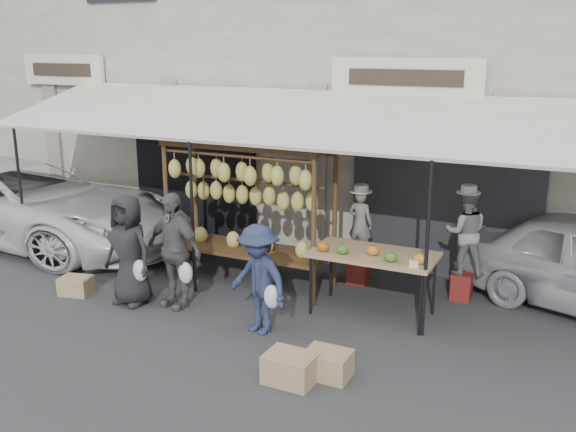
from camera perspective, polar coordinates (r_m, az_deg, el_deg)
name	(u,v)px	position (r m, az deg, el deg)	size (l,w,h in m)	color
ground_plane	(210,333)	(8.57, -6.91, -10.31)	(90.00, 90.00, 0.00)	#2D2D30
shophouse	(376,44)	(13.65, 7.87, 14.93)	(24.00, 6.15, 7.30)	beige
awning	(287,118)	(9.79, -0.10, 8.73)	(10.00, 2.35, 2.92)	silver
banana_rack	(247,186)	(9.70, -3.67, 2.66)	(2.60, 0.90, 2.24)	#463119
produce_table	(373,256)	(8.80, 7.53, -3.54)	(1.70, 0.90, 1.04)	tan
vendor_left	(360,223)	(9.95, 6.44, -0.66)	(0.39, 0.26, 1.08)	gray
vendor_right	(466,233)	(9.58, 15.52, -1.43)	(0.61, 0.47, 1.25)	gray
customer_left	(129,250)	(9.43, -13.97, -2.97)	(0.79, 0.51, 1.61)	black
customer_mid	(174,250)	(9.20, -10.12, -3.01)	(0.98, 0.41, 1.67)	#595857
customer_right	(258,280)	(8.28, -2.65, -5.66)	(0.94, 0.54, 1.46)	#262F4D
stool_left	(359,270)	(10.18, 6.31, -4.76)	(0.31, 0.31, 0.44)	maroon
stool_right	(462,286)	(9.83, 15.18, -6.04)	(0.29, 0.29, 0.40)	maroon
crate_near_a	(290,368)	(7.33, 0.21, -13.36)	(0.55, 0.42, 0.33)	tan
crate_near_b	(328,364)	(7.46, 3.57, -12.98)	(0.51, 0.39, 0.31)	tan
crate_far	(76,286)	(10.21, -18.33, -5.90)	(0.45, 0.34, 0.27)	tan
van	(14,181)	(13.39, -23.20, 2.84)	(2.43, 5.26, 2.19)	white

